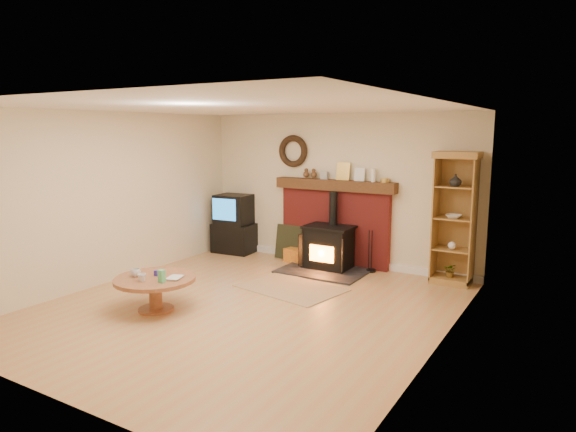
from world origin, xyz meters
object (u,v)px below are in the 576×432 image
Objects in this scene: coffee_table at (155,284)px; wood_stove at (328,248)px; tv_unit at (234,225)px; curio_cabinet at (455,218)px.

wood_stove is at bearing 70.63° from coffee_table.
curio_cabinet reaches higher than tv_unit.
coffee_table is at bearing -71.21° from tv_unit.
tv_unit is at bearing 108.79° from coffee_table.
curio_cabinet is at bearing 8.10° from wood_stove.
curio_cabinet is (4.08, 0.09, 0.47)m from tv_unit.
tv_unit reaches higher than coffee_table.
tv_unit is 4.11m from curio_cabinet.
wood_stove is 2.10m from curio_cabinet.
tv_unit is at bearing -178.77° from curio_cabinet.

